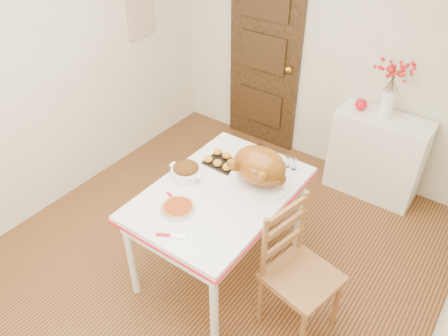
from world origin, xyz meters
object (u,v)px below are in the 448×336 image
Objects in this scene: pumpkin_pie at (178,207)px; kitchen_table at (220,230)px; turkey_platter at (260,168)px; chair_oak at (303,275)px; sideboard at (376,156)px.

kitchen_table is at bearing 71.78° from pumpkin_pie.
turkey_platter is at bearing 62.63° from pumpkin_pie.
chair_oak is at bearing -7.75° from kitchen_table.
kitchen_table is 5.77× the size of pumpkin_pie.
turkey_platter is 2.03× the size of pumpkin_pie.
chair_oak reaches higher than kitchen_table.
turkey_platter reaches higher than kitchen_table.
turkey_platter is (0.19, 0.24, 0.56)m from kitchen_table.
chair_oak reaches higher than sideboard.
kitchen_table is 1.33× the size of chair_oak.
pumpkin_pie is at bearing 117.02° from chair_oak.
kitchen_table is at bearing -110.72° from sideboard.
chair_oak is 4.33× the size of pumpkin_pie.
sideboard is 0.63× the size of kitchen_table.
kitchen_table is 0.79m from chair_oak.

